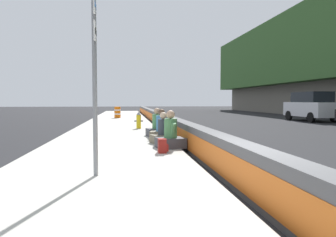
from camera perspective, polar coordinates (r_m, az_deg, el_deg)
The scene contains 12 objects.
ground_plane at distance 5.80m, azimuth 14.49°, elevation -13.08°, with size 160.00×160.00×0.00m, color #232326.
sidewalk_strip at distance 5.41m, azimuth -13.35°, elevation -13.50°, with size 80.00×4.40×0.14m, color #B5B2A8.
jersey_barrier at distance 5.69m, azimuth 14.52°, elevation -8.98°, with size 76.00×0.45×0.85m.
route_sign_post at distance 6.36m, azimuth -13.02°, elevation 8.50°, with size 0.44×0.09×3.60m.
fire_hydrant at distance 16.79m, azimuth -5.29°, elevation -0.27°, with size 0.26×0.46×0.88m.
seated_person_foreground at distance 9.91m, azimuth 0.46°, elevation -3.19°, with size 0.86×0.96×1.18m.
seated_person_middle at distance 10.98m, azimuth -0.85°, elevation -2.72°, with size 0.87×0.94×1.08m.
seated_person_rear at distance 12.08m, azimuth -1.20°, elevation -2.04°, with size 0.88×0.97×1.16m.
seated_person_far at distance 13.23m, azimuth -1.97°, elevation -1.58°, with size 0.83×0.93×1.16m.
backpack at distance 9.02m, azimuth -1.00°, elevation -4.94°, with size 0.32×0.28×0.40m.
construction_barrel at distance 27.26m, azimuth -9.07°, elevation 1.12°, with size 0.54×0.54×0.95m.
parked_car_fourth at distance 27.08m, azimuth 24.26°, elevation 2.06°, with size 4.83×2.13×2.28m.
Camera 1 is at (-5.15, 2.11, 1.62)m, focal length 33.92 mm.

